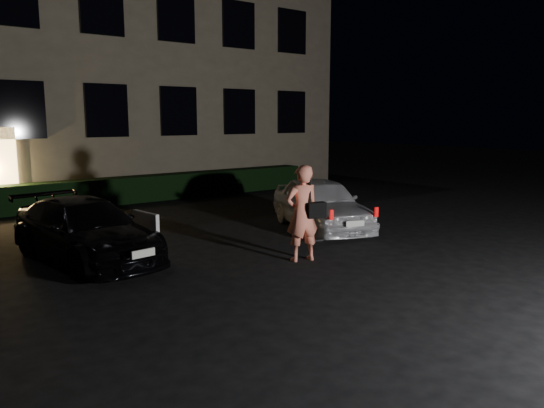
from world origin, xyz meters
TOP-DOWN VIEW (x-y plane):
  - ground at (0.00, 0.00)m, footprint 80.00×80.00m
  - building at (-0.00, 14.99)m, footprint 20.00×8.11m
  - hedge at (0.00, 10.50)m, footprint 15.00×0.70m
  - sedan at (-3.11, 4.20)m, footprint 2.15×4.30m
  - hatch at (2.56, 3.52)m, footprint 2.74×4.11m
  - man at (0.21, 1.54)m, footprint 0.79×0.60m

SIDE VIEW (x-z plane):
  - ground at x=0.00m, z-range 0.00..0.00m
  - hedge at x=0.00m, z-range 0.00..0.85m
  - sedan at x=-3.11m, z-range 0.00..1.19m
  - hatch at x=2.56m, z-range 0.00..1.30m
  - man at x=0.21m, z-range 0.00..1.88m
  - building at x=0.00m, z-range 0.00..12.00m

